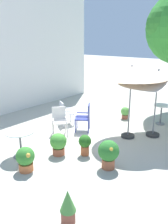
{
  "coord_description": "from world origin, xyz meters",
  "views": [
    {
      "loc": [
        -5.81,
        -4.24,
        3.13
      ],
      "look_at": [
        0.0,
        0.54,
        0.73
      ],
      "focal_mm": 37.6,
      "sensor_mm": 36.0,
      "label": 1
    }
  ],
  "objects": [
    {
      "name": "patio_chair_2",
      "position": [
        -0.65,
        1.07,
        0.54
      ],
      "size": [
        0.69,
        0.69,
        0.93
      ],
      "color": "silver",
      "rests_on": "ground"
    },
    {
      "name": "villa_facade",
      "position": [
        0.0,
        4.56,
        2.7
      ],
      "size": [
        9.42,
        0.3,
        5.4
      ],
      "primitive_type": "cube",
      "color": "white",
      "rests_on": "ground"
    },
    {
      "name": "potted_plant_3",
      "position": [
        -1.42,
        -1.41,
        0.43
      ],
      "size": [
        0.53,
        0.53,
        0.74
      ],
      "color": "#9D5538",
      "rests_on": "ground"
    },
    {
      "name": "patio_umbrella_0",
      "position": [
        0.6,
        -0.83,
        2.11
      ],
      "size": [
        2.15,
        2.15,
        2.36
      ],
      "color": "#2D2D2D",
      "rests_on": "ground"
    },
    {
      "name": "cafe_table_1",
      "position": [
        2.46,
        -1.17,
        0.51
      ],
      "size": [
        0.6,
        0.6,
        0.75
      ],
      "color": "white",
      "rests_on": "ground"
    },
    {
      "name": "patio_chair_0",
      "position": [
        0.13,
        0.6,
        0.56
      ],
      "size": [
        0.68,
        0.67,
        0.97
      ],
      "color": "#353E90",
      "rests_on": "ground"
    },
    {
      "name": "patio_umbrella_1",
      "position": [
        1.22,
        -1.42,
        1.94
      ],
      "size": [
        2.47,
        2.47,
        2.22
      ],
      "color": "#2D2D2D",
      "rests_on": "ground"
    },
    {
      "name": "patio_chair_1",
      "position": [
        0.17,
        1.6,
        0.5
      ],
      "size": [
        0.61,
        0.62,
        0.87
      ],
      "color": "white",
      "rests_on": "ground"
    },
    {
      "name": "ground_plane",
      "position": [
        0.0,
        0.0,
        0.0
      ],
      "size": [
        60.0,
        60.0,
        0.0
      ],
      "primitive_type": "plane",
      "color": "#B3B0A2"
    },
    {
      "name": "cafe_table_0",
      "position": [
        -2.43,
        0.78,
        0.52
      ],
      "size": [
        0.78,
        0.78,
        0.74
      ],
      "color": "silver",
      "rests_on": "ground"
    },
    {
      "name": "potted_plant_8",
      "position": [
        -3.38,
        -1.88,
        0.35
      ],
      "size": [
        0.29,
        0.29,
        0.66
      ],
      "color": "brown",
      "rests_on": "ground"
    },
    {
      "name": "potted_plant_2",
      "position": [
        -2.8,
        0.08,
        0.33
      ],
      "size": [
        0.46,
        0.46,
        0.62
      ],
      "color": "#C86B3B",
      "rests_on": "ground"
    },
    {
      "name": "potted_plant_7",
      "position": [
        2.14,
        0.17,
        0.27
      ],
      "size": [
        0.35,
        0.35,
        0.49
      ],
      "color": "brown",
      "rests_on": "ground"
    },
    {
      "name": "potted_plant_0",
      "position": [
        -1.25,
        -0.52,
        0.35
      ],
      "size": [
        0.35,
        0.35,
        0.59
      ],
      "color": "#B05732",
      "rests_on": "ground"
    },
    {
      "name": "potted_plant_1",
      "position": [
        -1.7,
        0.06,
        0.34
      ],
      "size": [
        0.46,
        0.46,
        0.63
      ],
      "color": "#AE573B",
      "rests_on": "ground"
    }
  ]
}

